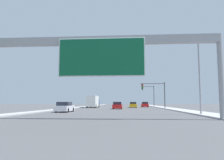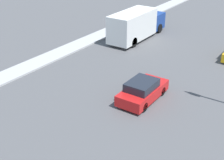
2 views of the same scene
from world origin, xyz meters
The scene contains 11 objects.
sidewalk_right centered at (11.25, 60.00, 0.07)m, with size 3.00×120.00×0.15m.
median_strip_left centered at (-10.75, 60.00, 0.07)m, with size 2.00×120.00×0.15m.
sign_gantry centered at (0.00, 17.89, 5.71)m, with size 20.37×0.73×7.15m.
car_near_right centered at (0.00, 45.42, 0.70)m, with size 1.90×4.26×1.49m.
car_mid_right centered at (7.00, 62.86, 0.71)m, with size 1.87×4.37×1.51m.
car_mid_center centered at (3.50, 57.02, 0.70)m, with size 1.83×4.75×1.48m.
car_near_center centered at (-7.00, 30.89, 0.69)m, with size 1.87×4.59×1.47m.
truck_box_primary centered at (-7.00, 56.46, 1.56)m, with size 2.45×8.49×3.05m.
traffic_light_near_intersection centered at (8.45, 48.00, 4.00)m, with size 5.36×0.32×5.80m.
traffic_light_mid_block centered at (9.06, 68.00, 4.36)m, with size 3.95×0.32×6.55m.
street_lamp_right centered at (10.08, 24.66, 5.08)m, with size 2.35×0.28×8.67m.
Camera 1 is at (2.26, -0.54, 1.45)m, focal length 35.00 mm.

